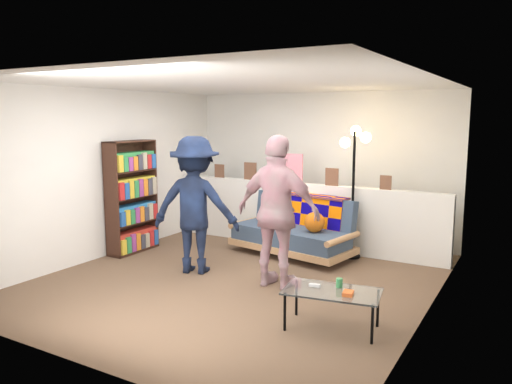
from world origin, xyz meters
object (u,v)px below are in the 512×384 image
futon_sofa (295,231)px  person_right (278,212)px  bookshelf (132,200)px  coffee_table (333,293)px  person_left (195,205)px  floor_lamp (354,165)px

futon_sofa → person_right: person_right is taller
futon_sofa → person_right: 1.53m
futon_sofa → bookshelf: bookshelf is taller
futon_sofa → bookshelf: (-2.19, -1.05, 0.42)m
coffee_table → person_left: bearing=160.1°
bookshelf → coffee_table: bearing=-17.2°
bookshelf → futon_sofa: bearing=25.6°
person_left → person_right: bearing=162.5°
coffee_table → floor_lamp: 2.75m
coffee_table → person_right: size_ratio=0.54×
futon_sofa → person_left: size_ratio=1.08×
person_left → futon_sofa: bearing=-137.4°
floor_lamp → bookshelf: bearing=-155.3°
floor_lamp → person_left: 2.33m
bookshelf → coffee_table: (3.62, -1.12, -0.42)m
coffee_table → person_left: size_ratio=0.55×
coffee_table → bookshelf: bearing=162.8°
bookshelf → person_right: size_ratio=0.92×
futon_sofa → person_right: size_ratio=1.06×
bookshelf → coffee_table: bookshelf is taller
futon_sofa → floor_lamp: bearing=21.8°
futon_sofa → coffee_table: size_ratio=1.97×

